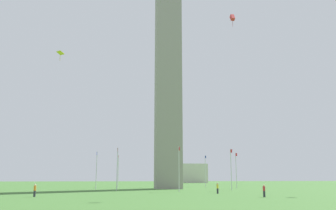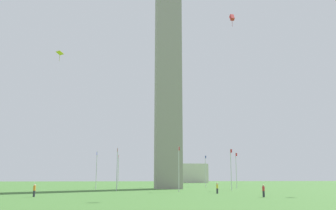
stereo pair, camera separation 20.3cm
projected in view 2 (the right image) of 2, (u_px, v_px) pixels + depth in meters
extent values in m
plane|color=#3D6B2D|center=(168.00, 189.00, 78.80)|extent=(260.00, 260.00, 0.00)
cube|color=gray|center=(168.00, 87.00, 83.31)|extent=(5.76, 5.76, 46.08)
cylinder|color=silver|center=(179.00, 169.00, 64.37)|extent=(0.14, 0.14, 8.00)
cube|color=red|center=(179.00, 149.00, 64.53)|extent=(1.00, 0.03, 0.64)
cylinder|color=silver|center=(231.00, 169.00, 70.17)|extent=(0.14, 0.14, 8.00)
cube|color=red|center=(231.00, 151.00, 70.33)|extent=(1.00, 0.03, 0.64)
cylinder|color=silver|center=(236.00, 170.00, 81.48)|extent=(0.14, 0.14, 8.00)
cube|color=red|center=(236.00, 155.00, 81.64)|extent=(1.00, 0.03, 0.64)
cylinder|color=silver|center=(206.00, 171.00, 91.68)|extent=(0.14, 0.14, 8.00)
cube|color=#1E2D99|center=(206.00, 157.00, 91.84)|extent=(1.00, 0.03, 0.64)
cylinder|color=silver|center=(161.00, 171.00, 94.79)|extent=(0.14, 0.14, 8.00)
cube|color=white|center=(161.00, 158.00, 94.95)|extent=(1.00, 0.03, 0.64)
cylinder|color=silver|center=(118.00, 171.00, 88.99)|extent=(0.14, 0.14, 8.00)
cube|color=red|center=(119.00, 156.00, 89.15)|extent=(1.00, 0.03, 0.64)
cylinder|color=silver|center=(96.00, 170.00, 77.68)|extent=(0.14, 0.14, 8.00)
cube|color=#1E2D99|center=(97.00, 153.00, 77.84)|extent=(1.00, 0.03, 0.64)
cylinder|color=silver|center=(117.00, 169.00, 67.48)|extent=(0.14, 0.14, 8.00)
cube|color=red|center=(118.00, 150.00, 67.64)|extent=(1.00, 0.03, 0.64)
cylinder|color=#2D2D38|center=(34.00, 194.00, 47.11)|extent=(0.29, 0.29, 0.80)
cylinder|color=orange|center=(34.00, 188.00, 47.25)|extent=(0.32, 0.32, 0.62)
sphere|color=beige|center=(35.00, 185.00, 47.34)|extent=(0.24, 0.24, 0.24)
cylinder|color=#2D2D38|center=(217.00, 191.00, 56.24)|extent=(0.29, 0.29, 0.80)
cylinder|color=yellow|center=(217.00, 186.00, 56.37)|extent=(0.32, 0.32, 0.62)
sphere|color=tan|center=(217.00, 184.00, 56.46)|extent=(0.24, 0.24, 0.24)
cylinder|color=#2D2D38|center=(264.00, 194.00, 46.43)|extent=(0.29, 0.29, 0.80)
cylinder|color=red|center=(263.00, 189.00, 46.57)|extent=(0.32, 0.32, 0.58)
sphere|color=beige|center=(263.00, 185.00, 46.65)|extent=(0.24, 0.24, 0.24)
cube|color=yellow|center=(60.00, 53.00, 50.37)|extent=(1.18, 1.19, 0.33)
cylinder|color=#A4921C|center=(60.00, 58.00, 50.23)|extent=(0.04, 0.04, 1.04)
cube|color=red|center=(232.00, 17.00, 57.12)|extent=(1.01, 0.66, 1.13)
cylinder|color=maroon|center=(232.00, 23.00, 56.94)|extent=(0.04, 0.04, 1.32)
cube|color=beige|center=(186.00, 173.00, 161.82)|extent=(19.03, 16.24, 8.10)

